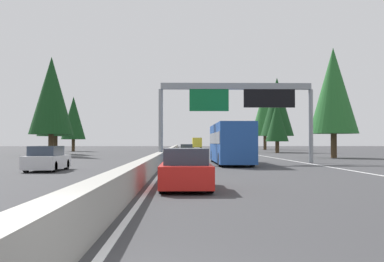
{
  "coord_description": "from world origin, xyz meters",
  "views": [
    {
      "loc": [
        -5.12,
        -1.44,
        1.67
      ],
      "look_at": [
        54.27,
        -2.69,
        3.12
      ],
      "focal_mm": 44.55,
      "sensor_mm": 36.0,
      "label": 1
    }
  ],
  "objects": [
    {
      "name": "conifer_right_mid",
      "position": [
        71.87,
        -16.89,
        5.14
      ],
      "size": [
        3.73,
        3.73,
        8.47
      ],
      "color": "#4C3823",
      "rests_on": "ground"
    },
    {
      "name": "pickup_distant_a",
      "position": [
        83.02,
        -9.09,
        0.91
      ],
      "size": [
        5.6,
        2.0,
        1.86
      ],
      "color": "#2D6B38",
      "rests_on": "ground"
    },
    {
      "name": "conifer_left_mid",
      "position": [
        63.95,
        16.87,
        7.22
      ],
      "size": [
        5.23,
        5.23,
        11.88
      ],
      "color": "#4C3823",
      "rests_on": "ground"
    },
    {
      "name": "ground_plane",
      "position": [
        60.0,
        0.0,
        0.0
      ],
      "size": [
        320.0,
        320.0,
        0.0
      ],
      "primitive_type": "plane",
      "color": "#38383A"
    },
    {
      "name": "minivan_distant_b",
      "position": [
        100.17,
        -8.84,
        0.95
      ],
      "size": [
        5.0,
        1.95,
        1.69
      ],
      "color": "white",
      "rests_on": "ground"
    },
    {
      "name": "conifer_right_near",
      "position": [
        46.44,
        -18.0,
        7.35
      ],
      "size": [
        5.32,
        5.32,
        12.1
      ],
      "color": "#4C3823",
      "rests_on": "ground"
    },
    {
      "name": "sedan_far_right",
      "position": [
        11.95,
        -1.57,
        0.68
      ],
      "size": [
        4.4,
        1.8,
        1.47
      ],
      "color": "red",
      "rests_on": "ground"
    },
    {
      "name": "sedan_mid_left",
      "position": [
        56.42,
        -2.02,
        0.68
      ],
      "size": [
        4.4,
        1.8,
        1.47
      ],
      "color": "#AD931E",
      "rests_on": "ground"
    },
    {
      "name": "bus_far_left",
      "position": [
        31.78,
        -5.2,
        1.72
      ],
      "size": [
        11.5,
        2.55,
        3.1
      ],
      "color": "#1E4793",
      "rests_on": "ground"
    },
    {
      "name": "conifer_left_far",
      "position": [
        85.98,
        19.28,
        6.36
      ],
      "size": [
        4.61,
        4.61,
        10.47
      ],
      "color": "#4C3823",
      "rests_on": "ground"
    },
    {
      "name": "oncoming_near",
      "position": [
        23.19,
        6.54,
        0.68
      ],
      "size": [
        4.4,
        1.8,
        1.47
      ],
      "rotation": [
        0.0,
        0.0,
        3.14
      ],
      "color": "silver",
      "rests_on": "ground"
    },
    {
      "name": "shoulder_stripe_median",
      "position": [
        70.0,
        -0.25,
        0.01
      ],
      "size": [
        160.0,
        0.16,
        0.01
      ],
      "primitive_type": "cube",
      "color": "silver",
      "rests_on": "ground"
    },
    {
      "name": "sedan_mid_center",
      "position": [
        43.03,
        -5.34,
        0.68
      ],
      "size": [
        4.4,
        1.8,
        1.47
      ],
      "color": "silver",
      "rests_on": "ground"
    },
    {
      "name": "box_truck_near_right",
      "position": [
        121.59,
        -5.4,
        1.61
      ],
      "size": [
        8.5,
        2.4,
        2.95
      ],
      "color": "gold",
      "rests_on": "ground"
    },
    {
      "name": "sign_gantry_overhead",
      "position": [
        33.63,
        -6.03,
        5.2
      ],
      "size": [
        0.5,
        12.68,
        6.54
      ],
      "color": "gray",
      "rests_on": "ground"
    },
    {
      "name": "sedan_far_center",
      "position": [
        62.85,
        -8.89,
        0.68
      ],
      "size": [
        4.4,
        1.8,
        1.47
      ],
      "color": "white",
      "rests_on": "ground"
    },
    {
      "name": "median_barrier",
      "position": [
        80.0,
        0.3,
        0.45
      ],
      "size": [
        180.0,
        0.56,
        0.9
      ],
      "primitive_type": "cube",
      "color": "#9E9B93",
      "rests_on": "ground"
    },
    {
      "name": "conifer_right_distant",
      "position": [
        106.58,
        -21.0,
        9.09
      ],
      "size": [
        6.58,
        6.58,
        14.94
      ],
      "color": "#4C3823",
      "rests_on": "ground"
    },
    {
      "name": "shoulder_stripe_right",
      "position": [
        70.0,
        -11.52,
        0.01
      ],
      "size": [
        160.0,
        0.16,
        0.01
      ],
      "primitive_type": "cube",
      "color": "silver",
      "rests_on": "ground"
    },
    {
      "name": "conifer_left_near",
      "position": [
        53.15,
        14.52,
        7.42
      ],
      "size": [
        5.37,
        5.37,
        12.2
      ],
      "color": "#4C3823",
      "rests_on": "ground"
    },
    {
      "name": "conifer_right_far",
      "position": [
        76.04,
        -17.76,
        7.82
      ],
      "size": [
        5.66,
        5.66,
        12.85
      ],
      "color": "#4C3823",
      "rests_on": "ground"
    }
  ]
}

